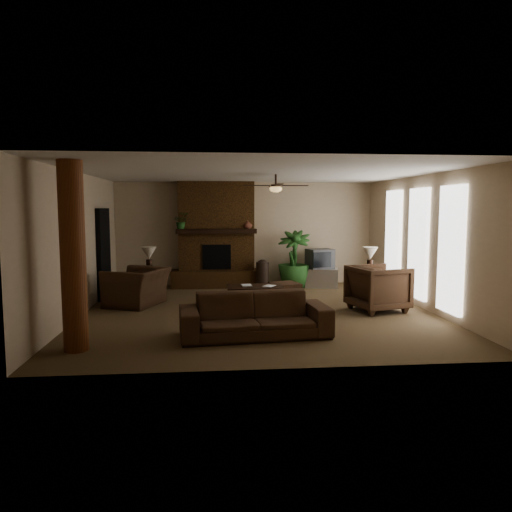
{
  "coord_description": "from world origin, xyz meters",
  "views": [
    {
      "loc": [
        -0.93,
        -9.52,
        2.12
      ],
      "look_at": [
        0.0,
        0.4,
        1.1
      ],
      "focal_mm": 33.36,
      "sensor_mm": 36.0,
      "label": 1
    }
  ],
  "objects": [
    {
      "name": "ottoman",
      "position": [
        0.73,
        1.12,
        0.2
      ],
      "size": [
        0.74,
        0.74,
        0.4
      ],
      "primitive_type": "cube",
      "rotation": [
        0.0,
        0.0,
        0.27
      ],
      "color": "#402B1B",
      "rests_on": "ground"
    },
    {
      "name": "side_table_right",
      "position": [
        2.78,
        1.22,
        0.28
      ],
      "size": [
        0.65,
        0.65,
        0.55
      ],
      "primitive_type": "cube",
      "rotation": [
        0.0,
        0.0,
        0.36
      ],
      "color": "black",
      "rests_on": "ground"
    },
    {
      "name": "coffee_table",
      "position": [
        -0.0,
        0.58,
        0.37
      ],
      "size": [
        1.2,
        0.7,
        0.43
      ],
      "color": "black",
      "rests_on": "ground"
    },
    {
      "name": "armchair_right",
      "position": [
        2.47,
        -0.17,
        0.52
      ],
      "size": [
        1.17,
        1.22,
        1.04
      ],
      "primitive_type": "imported",
      "rotation": [
        0.0,
        0.0,
        1.82
      ],
      "color": "#402B1B",
      "rests_on": "ground"
    },
    {
      "name": "windows",
      "position": [
        3.45,
        0.2,
        1.35
      ],
      "size": [
        0.08,
        3.65,
        2.35
      ],
      "color": "white",
      "rests_on": "ground"
    },
    {
      "name": "room_shell",
      "position": [
        0.0,
        0.0,
        1.4
      ],
      "size": [
        7.0,
        7.0,
        7.0
      ],
      "color": "brown",
      "rests_on": "ground"
    },
    {
      "name": "tv_stand",
      "position": [
        1.99,
        2.8,
        0.25
      ],
      "size": [
        0.95,
        0.69,
        0.5
      ],
      "primitive_type": "cube",
      "rotation": [
        0.0,
        0.0,
        -0.25
      ],
      "color": "silver",
      "rests_on": "ground"
    },
    {
      "name": "armchair_left",
      "position": [
        -2.55,
        0.86,
        0.54
      ],
      "size": [
        1.2,
        1.44,
        1.07
      ],
      "primitive_type": "imported",
      "rotation": [
        0.0,
        0.0,
        -1.96
      ],
      "color": "#402B1B",
      "rests_on": "ground"
    },
    {
      "name": "lamp_right",
      "position": [
        2.76,
        1.24,
        1.0
      ],
      "size": [
        0.43,
        0.43,
        0.65
      ],
      "color": "black",
      "rests_on": "side_table_right"
    },
    {
      "name": "book_a",
      "position": [
        -0.3,
        0.58,
        0.57
      ],
      "size": [
        0.22,
        0.04,
        0.29
      ],
      "primitive_type": "imported",
      "rotation": [
        0.0,
        0.0,
        0.07
      ],
      "color": "#999999",
      "rests_on": "coffee_table"
    },
    {
      "name": "sofa",
      "position": [
        -0.23,
        -1.88,
        0.48
      ],
      "size": [
        2.49,
        0.94,
        0.95
      ],
      "primitive_type": "imported",
      "rotation": [
        0.0,
        0.0,
        0.09
      ],
      "color": "#402B1B",
      "rests_on": "ground"
    },
    {
      "name": "side_table_left",
      "position": [
        -2.45,
        1.78,
        0.28
      ],
      "size": [
        0.59,
        0.59,
        0.55
      ],
      "primitive_type": "cube",
      "rotation": [
        0.0,
        0.0,
        0.21
      ],
      "color": "black",
      "rests_on": "ground"
    },
    {
      "name": "mantel_vase",
      "position": [
        0.03,
        3.01,
        1.67
      ],
      "size": [
        0.23,
        0.24,
        0.22
      ],
      "primitive_type": "imported",
      "rotation": [
        0.0,
        0.0,
        -0.03
      ],
      "color": "brown",
      "rests_on": "fireplace"
    },
    {
      "name": "ceiling_fan",
      "position": [
        0.4,
        0.3,
        2.53
      ],
      "size": [
        1.35,
        1.35,
        0.37
      ],
      "color": "black",
      "rests_on": "ceiling"
    },
    {
      "name": "tv",
      "position": [
        1.94,
        2.83,
        0.76
      ],
      "size": [
        0.76,
        0.68,
        0.52
      ],
      "color": "#39393C",
      "rests_on": "tv_stand"
    },
    {
      "name": "mantel_plant",
      "position": [
        -1.71,
        2.98,
        1.72
      ],
      "size": [
        0.44,
        0.48,
        0.33
      ],
      "primitive_type": "imported",
      "rotation": [
        0.0,
        0.0,
        0.17
      ],
      "color": "#285522",
      "rests_on": "fireplace"
    },
    {
      "name": "floor_plant",
      "position": [
        1.23,
        2.8,
        0.42
      ],
      "size": [
        1.28,
        1.7,
        0.85
      ],
      "primitive_type": "imported",
      "rotation": [
        0.0,
        0.0,
        -0.32
      ],
      "color": "#285522",
      "rests_on": "ground"
    },
    {
      "name": "floor_vase",
      "position": [
        0.39,
        2.7,
        0.43
      ],
      "size": [
        0.34,
        0.34,
        0.77
      ],
      "color": "black",
      "rests_on": "ground"
    },
    {
      "name": "doorway",
      "position": [
        -3.44,
        1.8,
        1.05
      ],
      "size": [
        0.1,
        1.0,
        2.1
      ],
      "primitive_type": "cube",
      "color": "black",
      "rests_on": "ground"
    },
    {
      "name": "fireplace",
      "position": [
        -0.8,
        3.22,
        1.16
      ],
      "size": [
        2.4,
        0.7,
        2.8
      ],
      "color": "#563417",
      "rests_on": "ground"
    },
    {
      "name": "lamp_left",
      "position": [
        -2.4,
        1.78,
        1.0
      ],
      "size": [
        0.45,
        0.45,
        0.65
      ],
      "color": "black",
      "rests_on": "side_table_left"
    },
    {
      "name": "book_b",
      "position": [
        0.2,
        0.52,
        0.58
      ],
      "size": [
        0.19,
        0.13,
        0.29
      ],
      "primitive_type": "imported",
      "rotation": [
        0.0,
        0.0,
        -0.56
      ],
      "color": "#999999",
      "rests_on": "coffee_table"
    },
    {
      "name": "log_column",
      "position": [
        -2.95,
        -2.4,
        1.4
      ],
      "size": [
        0.36,
        0.36,
        2.8
      ],
      "primitive_type": "cylinder",
      "color": "brown",
      "rests_on": "ground"
    }
  ]
}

